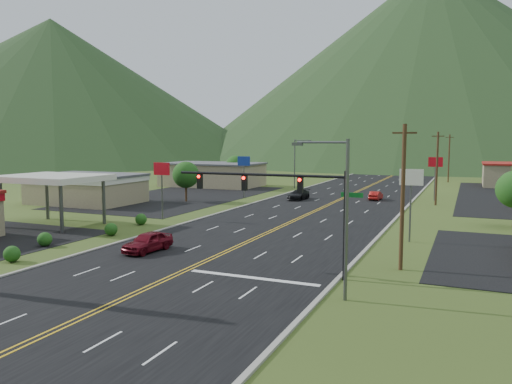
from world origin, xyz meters
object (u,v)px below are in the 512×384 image
at_px(traffic_signal, 286,195).
at_px(streetlight_east, 341,208).
at_px(streetlight_west, 296,160).
at_px(car_red_far, 376,196).
at_px(car_dark_mid, 299,195).
at_px(gas_canopy, 53,179).
at_px(car_red_near, 148,242).

distance_m(traffic_signal, streetlight_east, 6.17).
xyz_separation_m(streetlight_west, car_red_far, (16.65, -12.44, -4.54)).
bearing_deg(traffic_signal, car_red_far, 91.99).
distance_m(streetlight_east, streetlight_west, 64.21).
height_order(streetlight_east, car_red_far, streetlight_east).
bearing_deg(car_red_far, traffic_signal, 94.89).
height_order(streetlight_west, car_dark_mid, streetlight_west).
xyz_separation_m(traffic_signal, gas_canopy, (-28.48, 8.00, -0.46)).
relative_size(traffic_signal, streetlight_east, 1.46).
xyz_separation_m(car_dark_mid, car_red_far, (10.63, 4.16, -0.09)).
xyz_separation_m(gas_canopy, car_red_far, (26.97, 35.56, -4.23)).
bearing_deg(streetlight_west, car_red_far, -36.77).
bearing_deg(car_red_near, streetlight_east, -12.65).
xyz_separation_m(streetlight_west, gas_canopy, (-10.32, -48.00, -0.31)).
bearing_deg(traffic_signal, car_dark_mid, 107.12).
relative_size(gas_canopy, car_dark_mid, 1.97).
bearing_deg(car_red_far, car_dark_mid, 24.27).
bearing_deg(streetlight_west, car_red_near, -83.79).
bearing_deg(streetlight_east, streetlight_west, 110.86).
bearing_deg(streetlight_west, car_dark_mid, -70.05).
relative_size(streetlight_east, gas_canopy, 0.90).
relative_size(traffic_signal, car_red_far, 3.37).
bearing_deg(car_dark_mid, streetlight_west, 113.49).
relative_size(car_red_near, car_red_far, 1.20).
distance_m(traffic_signal, gas_canopy, 29.59).
relative_size(streetlight_east, car_dark_mid, 1.78).
xyz_separation_m(streetlight_east, car_red_near, (-16.95, 5.66, -4.39)).
bearing_deg(traffic_signal, gas_canopy, 164.30).
xyz_separation_m(streetlight_east, car_dark_mid, (-16.83, 43.40, -4.45)).
bearing_deg(streetlight_east, car_red_far, 97.44).
xyz_separation_m(streetlight_east, car_red_far, (-6.21, 47.56, -4.54)).
distance_m(streetlight_east, car_dark_mid, 46.76).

